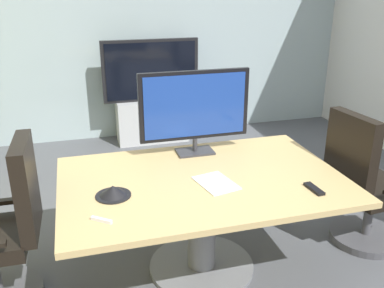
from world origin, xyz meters
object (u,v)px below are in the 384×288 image
(tv_monitor, at_px, (195,108))
(wall_display_unit, at_px, (152,108))
(conference_table, at_px, (202,201))
(conference_phone, at_px, (113,192))
(remote_control, at_px, (314,189))
(office_chair_right, at_px, (363,191))
(office_chair_left, at_px, (5,238))

(tv_monitor, distance_m, wall_display_unit, 2.35)
(conference_table, distance_m, conference_phone, 0.65)
(conference_table, relative_size, wall_display_unit, 1.44)
(remote_control, bearing_deg, conference_phone, 164.63)
(office_chair_right, distance_m, wall_display_unit, 2.96)
(remote_control, bearing_deg, conference_table, 146.49)
(office_chair_left, xyz_separation_m, remote_control, (1.92, -0.41, 0.28))
(conference_phone, distance_m, remote_control, 1.26)
(tv_monitor, bearing_deg, conference_table, -99.79)
(conference_table, bearing_deg, tv_monitor, 80.21)
(tv_monitor, bearing_deg, conference_phone, -141.05)
(conference_table, xyz_separation_m, wall_display_unit, (0.16, 2.71, -0.11))
(conference_table, height_order, office_chair_right, office_chair_right)
(conference_table, bearing_deg, office_chair_left, 178.35)
(conference_table, distance_m, office_chair_right, 1.29)
(office_chair_left, xyz_separation_m, office_chair_right, (2.57, -0.07, 0.00))
(conference_table, relative_size, office_chair_left, 1.73)
(conference_table, xyz_separation_m, conference_phone, (-0.60, -0.10, 0.21))
(remote_control, bearing_deg, wall_display_unit, 95.46)
(conference_table, bearing_deg, wall_display_unit, 86.58)
(conference_table, bearing_deg, office_chair_right, -1.47)
(wall_display_unit, bearing_deg, remote_control, -81.35)
(conference_table, height_order, tv_monitor, tv_monitor)
(wall_display_unit, bearing_deg, tv_monitor, -92.14)
(conference_table, distance_m, remote_control, 0.75)
(conference_phone, bearing_deg, wall_display_unit, 74.74)
(office_chair_left, bearing_deg, office_chair_right, 89.70)
(office_chair_left, relative_size, wall_display_unit, 0.83)
(office_chair_left, distance_m, tv_monitor, 1.56)
(tv_monitor, xyz_separation_m, remote_control, (0.55, -0.82, -0.35))
(office_chair_left, bearing_deg, conference_phone, 79.72)
(office_chair_left, height_order, office_chair_right, same)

